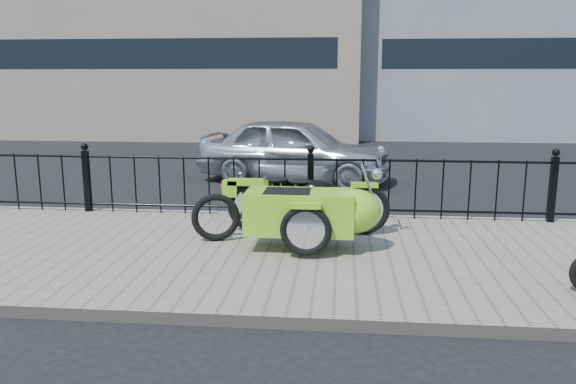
# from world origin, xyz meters

# --- Properties ---
(ground) EXTENTS (120.00, 120.00, 0.00)m
(ground) POSITION_xyz_m (0.00, 0.00, 0.00)
(ground) COLOR black
(ground) RESTS_ON ground
(sidewalk) EXTENTS (30.00, 3.80, 0.12)m
(sidewalk) POSITION_xyz_m (0.00, -0.50, 0.06)
(sidewalk) COLOR slate
(sidewalk) RESTS_ON ground
(curb) EXTENTS (30.00, 0.10, 0.12)m
(curb) POSITION_xyz_m (0.00, 1.44, 0.06)
(curb) COLOR gray
(curb) RESTS_ON ground
(iron_fence) EXTENTS (14.11, 0.11, 1.08)m
(iron_fence) POSITION_xyz_m (0.00, 1.30, 0.59)
(iron_fence) COLOR black
(iron_fence) RESTS_ON sidewalk
(motorcycle_sidecar) EXTENTS (2.28, 1.48, 0.98)m
(motorcycle_sidecar) POSITION_xyz_m (0.14, -0.25, 0.59)
(motorcycle_sidecar) COLOR black
(motorcycle_sidecar) RESTS_ON sidewalk
(spare_tire) EXTENTS (0.62, 0.24, 0.62)m
(spare_tire) POSITION_xyz_m (-1.13, -0.14, 0.43)
(spare_tire) COLOR black
(spare_tire) RESTS_ON sidewalk
(sedan_car) EXTENTS (4.30, 2.41, 1.38)m
(sedan_car) POSITION_xyz_m (-0.53, 4.82, 0.69)
(sedan_car) COLOR #BABCC2
(sedan_car) RESTS_ON ground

